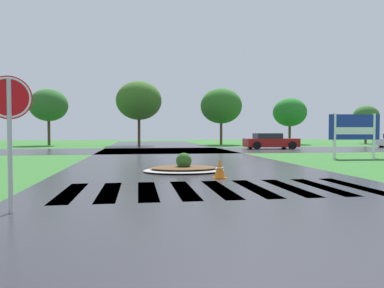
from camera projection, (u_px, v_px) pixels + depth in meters
asphalt_roadway at (194, 171)px, 13.26m from camera, size 9.61×80.00×0.01m
asphalt_cross_road at (165, 150)px, 27.47m from camera, size 90.00×8.65×0.01m
crosswalk_stripes at (220, 189)px, 9.08m from camera, size 7.65×3.02×0.01m
stop_sign at (9, 112)px, 6.36m from camera, size 0.72×0.29×2.41m
estate_billboard at (354, 129)px, 19.50m from camera, size 2.85×0.21×2.41m
median_island at (184, 168)px, 12.95m from camera, size 2.88×2.07×0.68m
car_dark_suv at (270, 141)px, 30.14m from camera, size 4.40×2.07×1.29m
traffic_cone at (220, 169)px, 11.17m from camera, size 0.38×0.38×0.59m
background_treeline at (145, 105)px, 38.57m from camera, size 49.06×5.80×6.63m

